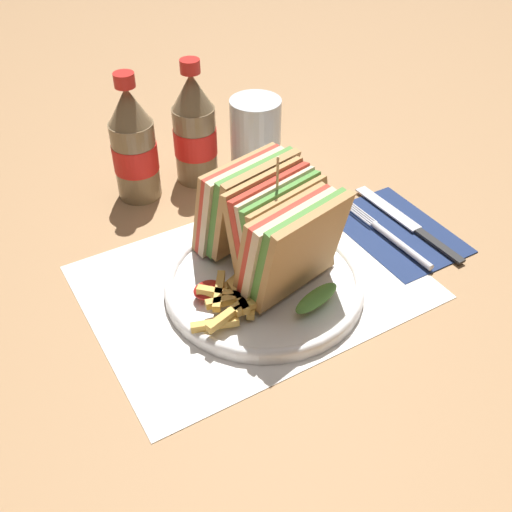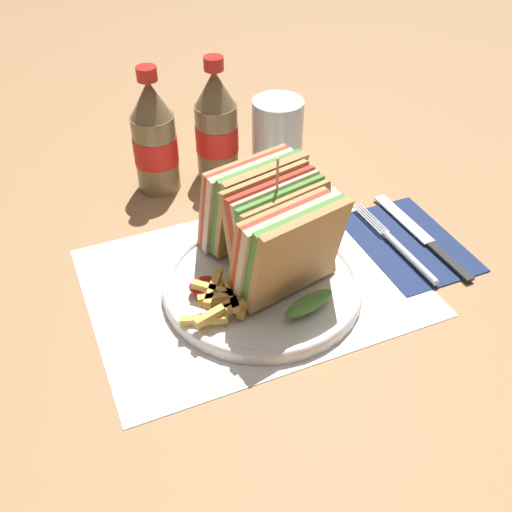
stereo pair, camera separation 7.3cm
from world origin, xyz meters
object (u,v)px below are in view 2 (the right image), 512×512
knife (422,236)px  coke_bottle_near (155,139)px  fork (401,249)px  coke_bottle_far (216,128)px  glass_near (277,143)px  club_sandwich (273,229)px  plate_main (262,284)px

knife → coke_bottle_near: bearing=136.0°
fork → coke_bottle_far: 0.33m
coke_bottle_near → glass_near: coke_bottle_near is taller
knife → club_sandwich: bearing=176.8°
club_sandwich → coke_bottle_far: bearing=84.6°
plate_main → club_sandwich: club_sandwich is taller
coke_bottle_far → fork: bearing=-61.4°
knife → glass_near: size_ratio=1.68×
knife → coke_bottle_far: 0.34m
coke_bottle_far → glass_near: (0.09, -0.03, -0.03)m
coke_bottle_near → coke_bottle_far: bearing=-1.4°
coke_bottle_near → glass_near: bearing=-10.8°
knife → coke_bottle_near: 0.41m
knife → coke_bottle_near: coke_bottle_near is taller
fork → knife: bearing=17.8°
plate_main → coke_bottle_far: bearing=80.9°
knife → coke_bottle_far: size_ratio=1.09×
glass_near → knife: bearing=-64.5°
club_sandwich → knife: size_ratio=1.04×
fork → coke_bottle_far: bearing=117.1°
coke_bottle_far → coke_bottle_near: bearing=178.6°
fork → coke_bottle_near: size_ratio=0.98×
plate_main → coke_bottle_far: coke_bottle_far is taller
plate_main → coke_bottle_far: 0.29m
fork → glass_near: glass_near is taller
club_sandwich → knife: (0.22, -0.01, -0.07)m
club_sandwich → glass_near: 0.26m
fork → knife: (0.04, 0.02, -0.00)m
fork → knife: 0.05m
club_sandwich → coke_bottle_near: size_ratio=1.13×
plate_main → coke_bottle_near: 0.29m
fork → club_sandwich: bearing=171.4°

